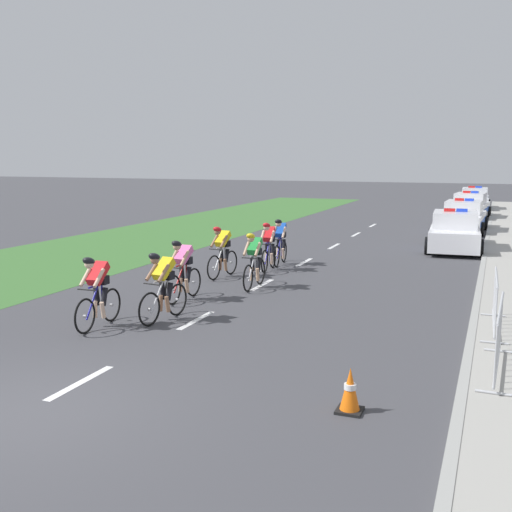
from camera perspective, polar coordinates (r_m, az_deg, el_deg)
name	(u,v)px	position (r m, az deg, el deg)	size (l,w,h in m)	color
ground_plane	(27,411)	(9.40, -20.48, -13.35)	(160.00, 160.00, 0.00)	#424247
kerb_edge	(483,267)	(20.67, 20.28, -0.98)	(0.16, 60.00, 0.13)	#9E9E99
grass_verge	(113,246)	(25.03, -13.08, 0.91)	(7.00, 60.00, 0.01)	#3D7033
lane_markings_centre	(285,272)	(18.88, 2.74, -1.52)	(0.14, 29.60, 0.01)	white
cyclist_lead	(97,291)	(13.09, -14.51, -3.12)	(0.43, 1.72, 1.56)	black
cyclist_second	(163,285)	(13.34, -8.65, -2.70)	(0.45, 1.72, 1.56)	black
cyclist_third	(183,269)	(15.17, -6.81, -1.21)	(0.42, 1.72, 1.56)	black
cyclist_fourth	(254,259)	(16.49, -0.18, -0.31)	(0.42, 1.72, 1.56)	black
cyclist_fifth	(222,251)	(18.01, -3.16, 0.48)	(0.45, 1.72, 1.56)	black
cyclist_sixth	(269,246)	(19.05, 1.18, 0.97)	(0.45, 1.72, 1.56)	black
cyclist_seventh	(280,241)	(20.09, 2.26, 1.40)	(0.45, 1.72, 1.56)	black
police_car_nearest	(455,232)	(24.41, 17.94, 2.09)	(2.19, 4.49, 1.59)	white
police_car_second	(464,218)	(30.49, 18.69, 3.39)	(2.12, 4.46, 1.59)	white
police_car_third	(470,207)	(37.15, 19.24, 4.32)	(2.24, 4.52, 1.59)	white
police_car_furthest	(474,200)	(43.41, 19.60, 4.93)	(2.07, 4.43, 1.59)	silver
crowd_barrier_front	(498,339)	(10.57, 21.57, -7.20)	(0.58, 2.32, 1.07)	#B7BABF
crowd_barrier_middle	(495,303)	(13.10, 21.29, -4.08)	(0.54, 2.32, 1.07)	#B7BABF
traffic_cone_near	(350,391)	(8.81, 8.71, -12.23)	(0.36, 0.36, 0.64)	black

